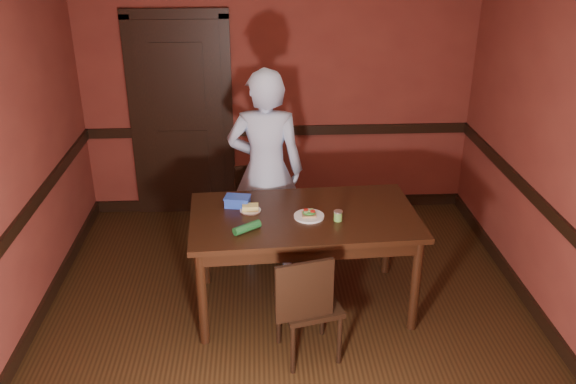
{
  "coord_description": "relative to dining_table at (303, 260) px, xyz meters",
  "views": [
    {
      "loc": [
        -0.21,
        -3.84,
        2.96
      ],
      "look_at": [
        0.0,
        0.35,
        1.05
      ],
      "focal_mm": 38.0,
      "sensor_mm": 36.0,
      "label": 1
    }
  ],
  "objects": [
    {
      "name": "floor",
      "position": [
        -0.13,
        -0.4,
        -0.42
      ],
      "size": [
        4.0,
        4.5,
        0.01
      ],
      "primitive_type": "cube",
      "color": "black",
      "rests_on": "ground"
    },
    {
      "name": "wall_back",
      "position": [
        -0.13,
        1.85,
        0.93
      ],
      "size": [
        4.0,
        0.02,
        2.7
      ],
      "primitive_type": "cube",
      "color": "maroon",
      "rests_on": "ground"
    },
    {
      "name": "wall_right",
      "position": [
        1.87,
        -0.4,
        0.93
      ],
      "size": [
        0.02,
        4.5,
        2.7
      ],
      "primitive_type": "cube",
      "color": "maroon",
      "rests_on": "ground"
    },
    {
      "name": "dado_back",
      "position": [
        -0.13,
        1.83,
        0.48
      ],
      "size": [
        4.0,
        0.03,
        0.1
      ],
      "primitive_type": "cube",
      "color": "black",
      "rests_on": "ground"
    },
    {
      "name": "dado_left",
      "position": [
        -2.11,
        -0.4,
        0.48
      ],
      "size": [
        0.03,
        4.5,
        0.1
      ],
      "primitive_type": "cube",
      "color": "black",
      "rests_on": "ground"
    },
    {
      "name": "dado_right",
      "position": [
        1.86,
        -0.4,
        0.48
      ],
      "size": [
        0.03,
        4.5,
        0.1
      ],
      "primitive_type": "cube",
      "color": "black",
      "rests_on": "ground"
    },
    {
      "name": "baseboard_back",
      "position": [
        -0.13,
        1.83,
        -0.36
      ],
      "size": [
        4.0,
        0.03,
        0.12
      ],
      "primitive_type": "cube",
      "color": "black",
      "rests_on": "ground"
    },
    {
      "name": "baseboard_left",
      "position": [
        -2.11,
        -0.4,
        -0.36
      ],
      "size": [
        0.03,
        4.5,
        0.12
      ],
      "primitive_type": "cube",
      "color": "black",
      "rests_on": "ground"
    },
    {
      "name": "baseboard_right",
      "position": [
        1.86,
        -0.4,
        -0.36
      ],
      "size": [
        0.03,
        4.5,
        0.12
      ],
      "primitive_type": "cube",
      "color": "black",
      "rests_on": "ground"
    },
    {
      "name": "door",
      "position": [
        -1.13,
        1.81,
        0.68
      ],
      "size": [
        1.05,
        0.07,
        2.2
      ],
      "color": "black",
      "rests_on": "ground"
    },
    {
      "name": "dining_table",
      "position": [
        0.0,
        0.0,
        0.0
      ],
      "size": [
        1.83,
        1.1,
        0.83
      ],
      "primitive_type": "cube",
      "rotation": [
        0.0,
        0.0,
        0.06
      ],
      "color": "black",
      "rests_on": "floor"
    },
    {
      "name": "chair_far",
      "position": [
        -0.43,
        0.85,
        0.01
      ],
      "size": [
        0.49,
        0.49,
        0.85
      ],
      "primitive_type": null,
      "rotation": [
        0.0,
        0.0,
        0.28
      ],
      "color": "black",
      "rests_on": "floor"
    },
    {
      "name": "chair_near",
      "position": [
        -0.01,
        -0.63,
        0.02
      ],
      "size": [
        0.5,
        0.5,
        0.88
      ],
      "primitive_type": null,
      "rotation": [
        0.0,
        0.0,
        3.4
      ],
      "color": "black",
      "rests_on": "floor"
    },
    {
      "name": "person",
      "position": [
        -0.28,
        0.7,
        0.5
      ],
      "size": [
        0.7,
        0.48,
        1.83
      ],
      "primitive_type": "imported",
      "rotation": [
        0.0,
        0.0,
        3.07
      ],
      "color": "#A9BEDF",
      "rests_on": "floor"
    },
    {
      "name": "sandwich_plate",
      "position": [
        0.04,
        -0.05,
        0.43
      ],
      "size": [
        0.24,
        0.24,
        0.06
      ],
      "rotation": [
        0.0,
        0.0,
        0.21
      ],
      "color": "silver",
      "rests_on": "dining_table"
    },
    {
      "name": "sauce_jar",
      "position": [
        0.25,
        -0.12,
        0.46
      ],
      "size": [
        0.07,
        0.07,
        0.08
      ],
      "rotation": [
        0.0,
        0.0,
        0.01
      ],
      "color": "#5F993F",
      "rests_on": "dining_table"
    },
    {
      "name": "cheese_saucer",
      "position": [
        -0.42,
        0.08,
        0.44
      ],
      "size": [
        0.17,
        0.17,
        0.05
      ],
      "rotation": [
        0.0,
        0.0,
        0.15
      ],
      "color": "silver",
      "rests_on": "dining_table"
    },
    {
      "name": "food_tub",
      "position": [
        -0.52,
        0.18,
        0.46
      ],
      "size": [
        0.22,
        0.17,
        0.08
      ],
      "rotation": [
        0.0,
        0.0,
        -0.18
      ],
      "color": "blue",
      "rests_on": "dining_table"
    },
    {
      "name": "wrapped_veg",
      "position": [
        -0.44,
        -0.26,
        0.45
      ],
      "size": [
        0.22,
        0.18,
        0.06
      ],
      "primitive_type": "cylinder",
      "rotation": [
        0.0,
        1.57,
        0.64
      ],
      "color": "#195122",
      "rests_on": "dining_table"
    }
  ]
}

